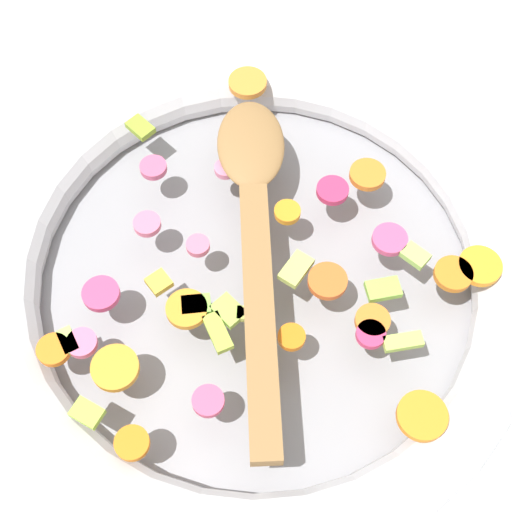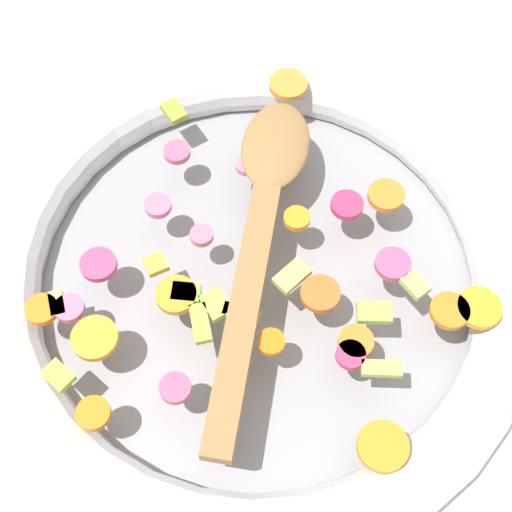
# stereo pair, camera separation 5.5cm
# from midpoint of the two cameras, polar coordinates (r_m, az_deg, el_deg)

# --- Properties ---
(ground_plane) EXTENTS (4.00, 4.00, 0.00)m
(ground_plane) POSITION_cam_midpoint_polar(r_m,az_deg,el_deg) (0.60, -2.64, -2.54)
(ground_plane) COLOR silver
(skillet) EXTENTS (0.45, 0.45, 0.05)m
(skillet) POSITION_cam_midpoint_polar(r_m,az_deg,el_deg) (0.58, -2.73, -1.58)
(skillet) COLOR gray
(skillet) RESTS_ON ground_plane
(chopped_vegetables) EXTENTS (0.37, 0.33, 0.01)m
(chopped_vegetables) POSITION_cam_midpoint_polar(r_m,az_deg,el_deg) (0.54, -1.83, -2.04)
(chopped_vegetables) COLOR orange
(chopped_vegetables) RESTS_ON skillet
(wooden_spoon) EXTENTS (0.29, 0.17, 0.01)m
(wooden_spoon) POSITION_cam_midpoint_polar(r_m,az_deg,el_deg) (0.55, -2.96, 2.62)
(wooden_spoon) COLOR olive
(wooden_spoon) RESTS_ON chopped_vegetables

